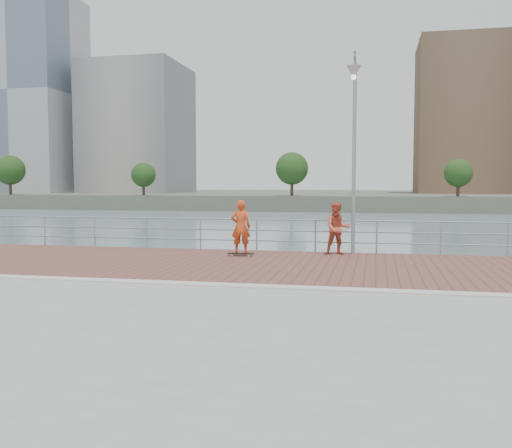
% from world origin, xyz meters
% --- Properties ---
extents(water, '(400.00, 400.00, 0.00)m').
position_xyz_m(water, '(0.00, 0.00, -2.00)').
color(water, slate).
rests_on(water, ground).
extents(seawall, '(40.00, 24.00, 2.00)m').
position_xyz_m(seawall, '(0.00, -5.00, -1.00)').
color(seawall, gray).
rests_on(seawall, ground).
extents(brick_lane, '(40.00, 6.80, 0.02)m').
position_xyz_m(brick_lane, '(0.00, 3.60, 0.01)').
color(brick_lane, brown).
rests_on(brick_lane, seawall).
extents(curb, '(40.00, 0.40, 0.06)m').
position_xyz_m(curb, '(0.00, 0.00, 0.03)').
color(curb, '#B7B5AD').
rests_on(curb, seawall).
extents(far_shore, '(320.00, 95.00, 2.50)m').
position_xyz_m(far_shore, '(0.00, 122.50, -0.75)').
color(far_shore, '#4C5142').
rests_on(far_shore, ground).
extents(guardrail, '(39.06, 0.06, 1.13)m').
position_xyz_m(guardrail, '(0.00, 7.00, 0.69)').
color(guardrail, '#8C9EA8').
rests_on(guardrail, brick_lane).
extents(street_lamp, '(0.46, 1.33, 6.25)m').
position_xyz_m(street_lamp, '(2.32, 6.04, 4.44)').
color(street_lamp, gray).
rests_on(street_lamp, brick_lane).
extents(skateboard, '(0.86, 0.32, 0.10)m').
position_xyz_m(skateboard, '(-1.21, 5.35, 0.10)').
color(skateboard, black).
rests_on(skateboard, brick_lane).
extents(skateboarder, '(0.67, 0.49, 1.72)m').
position_xyz_m(skateboarder, '(-1.21, 5.35, 0.97)').
color(skateboarder, '#D4461C').
rests_on(skateboarder, skateboard).
extents(bystander, '(0.96, 0.82, 1.73)m').
position_xyz_m(bystander, '(1.82, 6.36, 0.89)').
color(bystander, '#C25239').
rests_on(bystander, brick_lane).
extents(tower_crane, '(47.00, 2.00, 50.70)m').
position_xyz_m(tower_crane, '(27.36, 104.00, 33.50)').
color(tower_crane, gold).
rests_on(tower_crane, far_shore).
extents(shoreline_trees, '(109.68, 5.18, 6.90)m').
position_xyz_m(shoreline_trees, '(-15.54, 77.00, 4.42)').
color(shoreline_trees, '#473323').
rests_on(shoreline_trees, far_shore).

